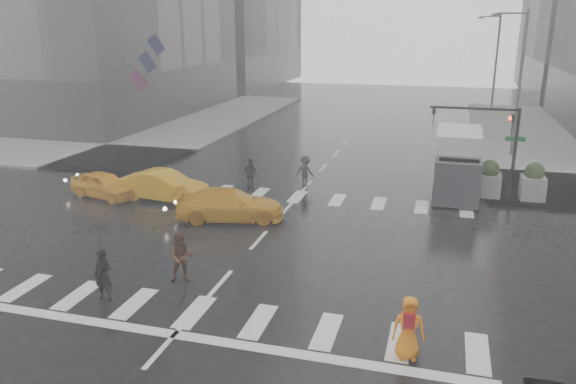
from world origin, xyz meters
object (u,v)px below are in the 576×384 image
(pedestrian_brown, at_px, (182,257))
(taxi_front, at_px, (104,185))
(box_truck, at_px, (458,161))
(taxi_mid, at_px, (164,186))
(traffic_signal_pole, at_px, (494,134))
(pedestrian_orange, at_px, (409,328))

(pedestrian_brown, distance_m, taxi_front, 10.90)
(box_truck, bearing_deg, pedestrian_brown, -122.92)
(pedestrian_brown, relative_size, taxi_mid, 0.39)
(box_truck, bearing_deg, taxi_front, -160.77)
(taxi_mid, height_order, box_truck, box_truck)
(traffic_signal_pole, bearing_deg, taxi_mid, -164.23)
(traffic_signal_pole, height_order, pedestrian_orange, traffic_signal_pole)
(traffic_signal_pole, height_order, pedestrian_brown, traffic_signal_pole)
(pedestrian_orange, bearing_deg, traffic_signal_pole, 69.32)
(traffic_signal_pole, bearing_deg, pedestrian_orange, -100.68)
(pedestrian_orange, relative_size, box_truck, 0.29)
(taxi_front, distance_m, box_truck, 17.52)
(taxi_front, relative_size, taxi_mid, 0.85)
(pedestrian_brown, xyz_separation_m, taxi_front, (-7.85, 7.56, -0.22))
(pedestrian_brown, bearing_deg, taxi_mid, 95.92)
(taxi_mid, bearing_deg, pedestrian_orange, -124.30)
(pedestrian_brown, xyz_separation_m, box_truck, (8.76, 13.02, 0.78))
(taxi_front, relative_size, box_truck, 0.64)
(taxi_mid, bearing_deg, box_truck, -63.34)
(pedestrian_orange, relative_size, taxi_front, 0.46)
(taxi_mid, bearing_deg, traffic_signal_pole, -68.20)
(taxi_mid, bearing_deg, taxi_front, 102.75)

